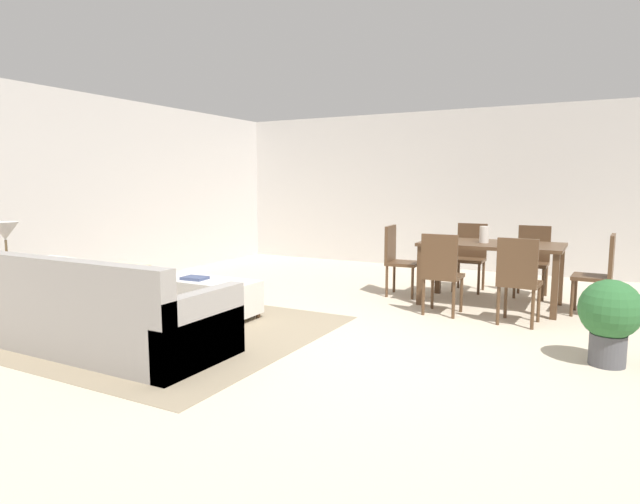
# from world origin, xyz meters

# --- Properties ---
(ground_plane) EXTENTS (10.80, 10.80, 0.00)m
(ground_plane) POSITION_xyz_m (0.00, 0.00, 0.00)
(ground_plane) COLOR beige
(wall_back) EXTENTS (9.00, 0.12, 2.70)m
(wall_back) POSITION_xyz_m (0.00, 5.00, 1.35)
(wall_back) COLOR beige
(wall_back) RESTS_ON ground_plane
(wall_left) EXTENTS (0.12, 11.00, 2.70)m
(wall_left) POSITION_xyz_m (-4.50, 0.50, 1.35)
(wall_left) COLOR beige
(wall_left) RESTS_ON ground_plane
(area_rug) EXTENTS (3.00, 2.80, 0.01)m
(area_rug) POSITION_xyz_m (-1.93, -0.33, 0.00)
(area_rug) COLOR gray
(area_rug) RESTS_ON ground_plane
(couch) EXTENTS (2.25, 0.97, 0.86)m
(couch) POSITION_xyz_m (-1.93, -1.03, 0.29)
(couch) COLOR gray
(couch) RESTS_ON ground_plane
(ottoman_table) EXTENTS (1.18, 0.53, 0.42)m
(ottoman_table) POSITION_xyz_m (-1.92, 0.33, 0.24)
(ottoman_table) COLOR silver
(ottoman_table) RESTS_ON ground_plane
(side_table) EXTENTS (0.40, 0.40, 0.56)m
(side_table) POSITION_xyz_m (-3.36, -0.99, 0.45)
(side_table) COLOR olive
(side_table) RESTS_ON ground_plane
(table_lamp) EXTENTS (0.26, 0.26, 0.53)m
(table_lamp) POSITION_xyz_m (-3.36, -0.99, 0.97)
(table_lamp) COLOR brown
(table_lamp) RESTS_ON side_table
(dining_table) EXTENTS (1.62, 0.90, 0.76)m
(dining_table) POSITION_xyz_m (0.74, 2.40, 0.67)
(dining_table) COLOR #513823
(dining_table) RESTS_ON ground_plane
(dining_chair_near_left) EXTENTS (0.40, 0.40, 0.92)m
(dining_chair_near_left) POSITION_xyz_m (0.35, 1.62, 0.52)
(dining_chair_near_left) COLOR #513823
(dining_chair_near_left) RESTS_ON ground_plane
(dining_chair_near_right) EXTENTS (0.42, 0.42, 0.92)m
(dining_chair_near_right) POSITION_xyz_m (1.17, 1.56, 0.52)
(dining_chair_near_right) COLOR #513823
(dining_chair_near_right) RESTS_ON ground_plane
(dining_chair_far_left) EXTENTS (0.41, 0.41, 0.92)m
(dining_chair_far_left) POSITION_xyz_m (0.32, 3.20, 0.52)
(dining_chair_far_left) COLOR #513823
(dining_chair_far_left) RESTS_ON ground_plane
(dining_chair_far_right) EXTENTS (0.41, 0.41, 0.92)m
(dining_chair_far_right) POSITION_xyz_m (1.12, 3.20, 0.52)
(dining_chair_far_right) COLOR #513823
(dining_chair_far_right) RESTS_ON ground_plane
(dining_chair_head_east) EXTENTS (0.42, 0.42, 0.92)m
(dining_chair_head_east) POSITION_xyz_m (1.91, 2.40, 0.52)
(dining_chair_head_east) COLOR #513823
(dining_chair_head_east) RESTS_ON ground_plane
(dining_chair_head_west) EXTENTS (0.43, 0.43, 0.92)m
(dining_chair_head_west) POSITION_xyz_m (-0.46, 2.41, 0.52)
(dining_chair_head_west) COLOR #513823
(dining_chair_head_west) RESTS_ON ground_plane
(vase_centerpiece) EXTENTS (0.11, 0.11, 0.20)m
(vase_centerpiece) POSITION_xyz_m (0.65, 2.36, 0.86)
(vase_centerpiece) COLOR silver
(vase_centerpiece) RESTS_ON dining_table
(book_on_ottoman) EXTENTS (0.27, 0.22, 0.03)m
(book_on_ottoman) POSITION_xyz_m (-2.03, 0.27, 0.43)
(book_on_ottoman) COLOR #3F4C72
(book_on_ottoman) RESTS_ON ottoman_table
(potted_plant) EXTENTS (0.48, 0.48, 0.71)m
(potted_plant) POSITION_xyz_m (2.00, 0.62, 0.41)
(potted_plant) COLOR #4C4C51
(potted_plant) RESTS_ON ground_plane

